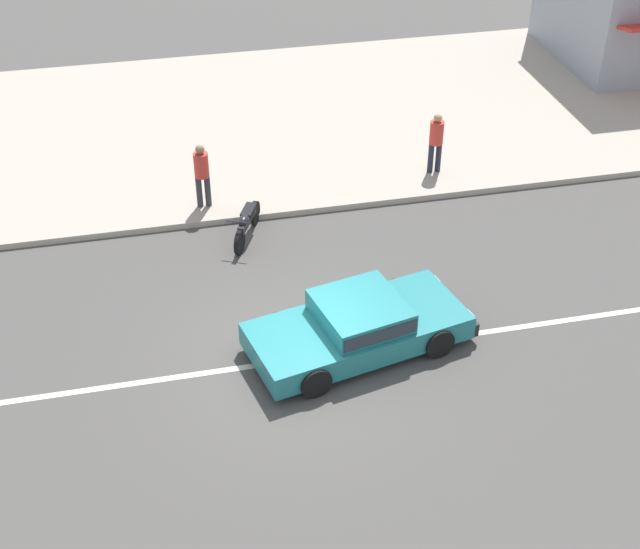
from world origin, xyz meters
name	(u,v)px	position (x,y,z in m)	size (l,w,h in m)	color
ground_plane	(306,358)	(0.00, 0.00, 0.00)	(160.00, 160.00, 0.00)	#4C4947
lane_centre_stripe	(306,358)	(0.00, 0.00, 0.00)	(50.40, 0.14, 0.01)	silver
kerb_strip	(232,124)	(0.00, 10.02, 0.07)	(68.00, 10.00, 0.15)	#ADA393
sedan_teal_1	(359,325)	(1.06, 0.12, 0.53)	(4.51, 2.63, 1.06)	teal
motorcycle_0	(247,222)	(-0.44, 4.33, 0.42)	(0.93, 1.68, 0.80)	black
pedestrian_near_clock	(436,139)	(4.55, 6.12, 1.06)	(0.34, 0.34, 1.57)	#232838
pedestrian_by_shop	(202,171)	(-1.25, 5.71, 1.07)	(0.34, 0.34, 1.59)	#333338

